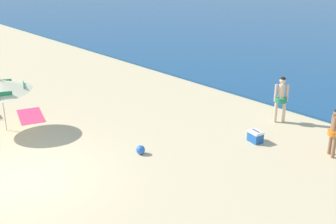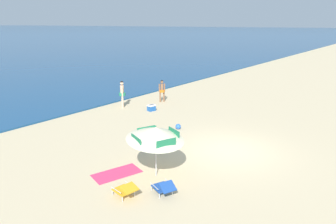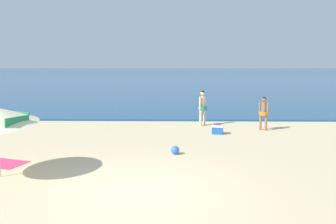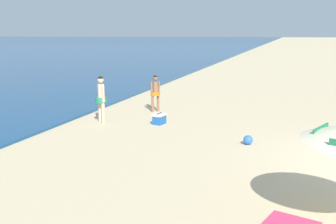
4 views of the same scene
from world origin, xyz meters
name	(u,v)px [view 4 (image 4 of 4)]	position (x,y,z in m)	size (l,w,h in m)	color
person_standing_near_shore	(101,96)	(2.38, 9.15, 1.04)	(0.44, 0.44, 1.79)	beige
person_standing_beside	(155,91)	(5.15, 7.93, 0.92)	(0.39, 0.39, 1.59)	#8C6042
cooler_box	(159,119)	(2.87, 7.01, 0.20)	(0.56, 0.45, 0.43)	#1E56A8
beach_ball	(248,140)	(0.97, 3.50, 0.15)	(0.29, 0.29, 0.29)	blue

